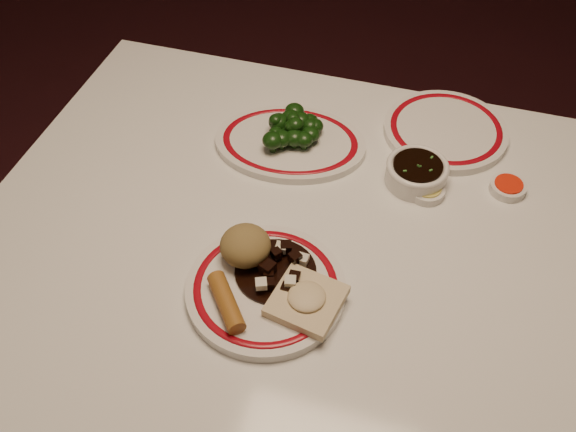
# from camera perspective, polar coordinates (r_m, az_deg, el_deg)

# --- Properties ---
(ground) EXTENTS (7.00, 7.00, 0.00)m
(ground) POSITION_cam_1_polar(r_m,az_deg,el_deg) (1.71, 2.32, -18.59)
(ground) COLOR black
(ground) RESTS_ON ground
(dining_table) EXTENTS (1.20, 0.90, 0.75)m
(dining_table) POSITION_cam_1_polar(r_m,az_deg,el_deg) (1.14, 3.32, -5.24)
(dining_table) COLOR white
(dining_table) RESTS_ON ground
(main_plate) EXTENTS (0.28, 0.28, 0.02)m
(main_plate) POSITION_cam_1_polar(r_m,az_deg,el_deg) (0.99, -1.99, -6.46)
(main_plate) COLOR silver
(main_plate) RESTS_ON dining_table
(rice_mound) EXTENTS (0.08, 0.08, 0.06)m
(rice_mound) POSITION_cam_1_polar(r_m,az_deg,el_deg) (1.00, -3.81, -2.65)
(rice_mound) COLOR olive
(rice_mound) RESTS_ON main_plate
(spring_roll) EXTENTS (0.09, 0.10, 0.03)m
(spring_roll) POSITION_cam_1_polar(r_m,az_deg,el_deg) (0.96, -5.51, -7.62)
(spring_roll) COLOR #9A6426
(spring_roll) RESTS_ON main_plate
(fried_wonton) EXTENTS (0.12, 0.12, 0.03)m
(fried_wonton) POSITION_cam_1_polar(r_m,az_deg,el_deg) (0.96, 1.67, -7.46)
(fried_wonton) COLOR beige
(fried_wonton) RESTS_ON main_plate
(stirfry_heap) EXTENTS (0.13, 0.13, 0.03)m
(stirfry_heap) POSITION_cam_1_polar(r_m,az_deg,el_deg) (1.00, -1.01, -4.76)
(stirfry_heap) COLOR black
(stirfry_heap) RESTS_ON main_plate
(broccoli_plate) EXTENTS (0.31, 0.28, 0.02)m
(broccoli_plate) POSITION_cam_1_polar(r_m,az_deg,el_deg) (1.22, 0.19, 6.54)
(broccoli_plate) COLOR silver
(broccoli_plate) RESTS_ON dining_table
(broccoli_pile) EXTENTS (0.10, 0.13, 0.05)m
(broccoli_pile) POSITION_cam_1_polar(r_m,az_deg,el_deg) (1.21, 0.52, 7.88)
(broccoli_pile) COLOR #23471C
(broccoli_pile) RESTS_ON broccoli_plate
(soy_bowl) EXTENTS (0.11, 0.11, 0.04)m
(soy_bowl) POSITION_cam_1_polar(r_m,az_deg,el_deg) (1.17, 11.34, 3.73)
(soy_bowl) COLOR silver
(soy_bowl) RESTS_ON dining_table
(sweet_sour_dish) EXTENTS (0.06, 0.06, 0.02)m
(sweet_sour_dish) POSITION_cam_1_polar(r_m,az_deg,el_deg) (1.20, 18.95, 2.44)
(sweet_sour_dish) COLOR silver
(sweet_sour_dish) RESTS_ON dining_table
(mustard_dish) EXTENTS (0.06, 0.06, 0.02)m
(mustard_dish) POSITION_cam_1_polar(r_m,az_deg,el_deg) (1.16, 12.22, 2.20)
(mustard_dish) COLOR silver
(mustard_dish) RESTS_ON dining_table
(far_plate) EXTENTS (0.27, 0.27, 0.02)m
(far_plate) POSITION_cam_1_polar(r_m,az_deg,el_deg) (1.29, 13.83, 7.42)
(far_plate) COLOR silver
(far_plate) RESTS_ON dining_table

